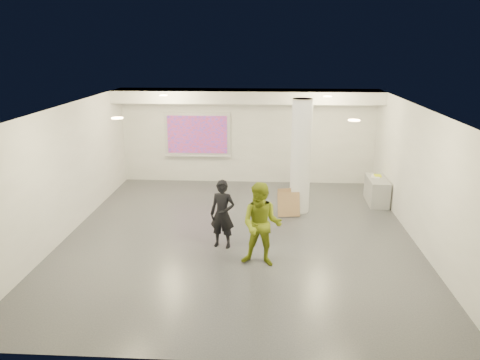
# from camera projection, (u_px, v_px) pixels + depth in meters

# --- Properties ---
(floor) EXTENTS (8.00, 9.00, 0.01)m
(floor) POSITION_uv_depth(u_px,v_px,m) (239.00, 236.00, 10.93)
(floor) COLOR #37393F
(floor) RESTS_ON ground
(ceiling) EXTENTS (8.00, 9.00, 0.01)m
(ceiling) POSITION_uv_depth(u_px,v_px,m) (239.00, 107.00, 10.08)
(ceiling) COLOR white
(ceiling) RESTS_ON floor
(wall_back) EXTENTS (8.00, 0.01, 3.00)m
(wall_back) POSITION_uv_depth(u_px,v_px,m) (248.00, 136.00, 14.81)
(wall_back) COLOR silver
(wall_back) RESTS_ON floor
(wall_front) EXTENTS (8.00, 0.01, 3.00)m
(wall_front) POSITION_uv_depth(u_px,v_px,m) (218.00, 265.00, 6.19)
(wall_front) COLOR silver
(wall_front) RESTS_ON floor
(wall_left) EXTENTS (0.01, 9.00, 3.00)m
(wall_left) POSITION_uv_depth(u_px,v_px,m) (65.00, 172.00, 10.73)
(wall_left) COLOR silver
(wall_left) RESTS_ON floor
(wall_right) EXTENTS (0.01, 9.00, 3.00)m
(wall_right) POSITION_uv_depth(u_px,v_px,m) (420.00, 177.00, 10.28)
(wall_right) COLOR silver
(wall_right) RESTS_ON floor
(soffit_band) EXTENTS (8.00, 1.10, 0.36)m
(soffit_band) POSITION_uv_depth(u_px,v_px,m) (247.00, 96.00, 13.92)
(soffit_band) COLOR silver
(soffit_band) RESTS_ON ceiling
(downlight_nw) EXTENTS (0.22, 0.22, 0.02)m
(downlight_nw) POSITION_uv_depth(u_px,v_px,m) (163.00, 95.00, 12.61)
(downlight_nw) COLOR #FBCE90
(downlight_nw) RESTS_ON ceiling
(downlight_ne) EXTENTS (0.22, 0.22, 0.02)m
(downlight_ne) POSITION_uv_depth(u_px,v_px,m) (328.00, 96.00, 12.36)
(downlight_ne) COLOR #FBCE90
(downlight_ne) RESTS_ON ceiling
(downlight_sw) EXTENTS (0.22, 0.22, 0.02)m
(downlight_sw) POSITION_uv_depth(u_px,v_px,m) (117.00, 118.00, 8.78)
(downlight_sw) COLOR #FBCE90
(downlight_sw) RESTS_ON ceiling
(downlight_se) EXTENTS (0.22, 0.22, 0.02)m
(downlight_se) POSITION_uv_depth(u_px,v_px,m) (354.00, 120.00, 8.53)
(downlight_se) COLOR #FBCE90
(downlight_se) RESTS_ON ceiling
(column) EXTENTS (0.52, 0.52, 3.00)m
(column) POSITION_uv_depth(u_px,v_px,m) (301.00, 157.00, 12.14)
(column) COLOR white
(column) RESTS_ON floor
(projection_screen) EXTENTS (2.10, 0.13, 1.42)m
(projection_screen) POSITION_uv_depth(u_px,v_px,m) (197.00, 135.00, 14.85)
(projection_screen) COLOR silver
(projection_screen) RESTS_ON wall_back
(credenza) EXTENTS (0.54, 1.24, 0.71)m
(credenza) POSITION_uv_depth(u_px,v_px,m) (377.00, 191.00, 13.12)
(credenza) COLOR gray
(credenza) RESTS_ON floor
(papers_stack) EXTENTS (0.32, 0.36, 0.02)m
(papers_stack) POSITION_uv_depth(u_px,v_px,m) (376.00, 176.00, 13.20)
(papers_stack) COLOR silver
(papers_stack) RESTS_ON credenza
(postit_pad) EXTENTS (0.21, 0.27, 0.03)m
(postit_pad) POSITION_uv_depth(u_px,v_px,m) (378.00, 176.00, 13.24)
(postit_pad) COLOR #E2FF07
(postit_pad) RESTS_ON credenza
(cardboard_back) EXTENTS (0.65, 0.33, 0.67)m
(cardboard_back) POSITION_uv_depth(u_px,v_px,m) (289.00, 201.00, 12.33)
(cardboard_back) COLOR #97724B
(cardboard_back) RESTS_ON floor
(cardboard_front) EXTENTS (0.60, 0.31, 0.62)m
(cardboard_front) POSITION_uv_depth(u_px,v_px,m) (289.00, 205.00, 12.12)
(cardboard_front) COLOR #97724B
(cardboard_front) RESTS_ON floor
(woman) EXTENTS (0.62, 0.48, 1.52)m
(woman) POSITION_uv_depth(u_px,v_px,m) (222.00, 214.00, 10.16)
(woman) COLOR black
(woman) RESTS_ON floor
(man) EXTENTS (0.94, 0.79, 1.72)m
(man) POSITION_uv_depth(u_px,v_px,m) (262.00, 225.00, 9.30)
(man) COLOR olive
(man) RESTS_ON floor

